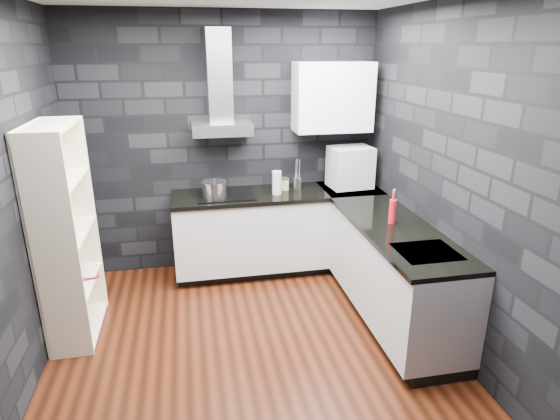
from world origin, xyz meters
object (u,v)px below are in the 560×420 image
object	(u,v)px
pot	(215,190)
appliance_garage	(350,167)
bookshelf	(66,235)
glass_vase	(277,183)
fruit_bowl	(64,233)
utensil_crock	(297,183)
red_bottle	(392,212)
storage_jar	(284,185)

from	to	relation	value
pot	appliance_garage	world-z (taller)	appliance_garage
pot	bookshelf	distance (m)	1.47
glass_vase	fruit_bowl	distance (m)	2.06
utensil_crock	appliance_garage	world-z (taller)	appliance_garage
pot	utensil_crock	xyz separation A→B (m)	(0.89, 0.16, -0.02)
utensil_crock	fruit_bowl	size ratio (longest dim) A/B	0.60
red_bottle	bookshelf	xyz separation A→B (m)	(-2.71, 0.27, -0.11)
appliance_garage	storage_jar	bearing A→B (deg)	171.12
fruit_bowl	glass_vase	bearing A→B (deg)	23.16
red_bottle	fruit_bowl	xyz separation A→B (m)	(-2.71, 0.21, -0.07)
red_bottle	fruit_bowl	world-z (taller)	red_bottle
pot	bookshelf	world-z (taller)	bookshelf
appliance_garage	bookshelf	xyz separation A→B (m)	(-2.71, -0.84, -0.22)
utensil_crock	bookshelf	size ratio (longest dim) A/B	0.07
utensil_crock	fruit_bowl	bearing A→B (deg)	-155.62
pot	appliance_garage	distance (m)	1.46
storage_jar	red_bottle	world-z (taller)	red_bottle
storage_jar	utensil_crock	size ratio (longest dim) A/B	0.95
storage_jar	fruit_bowl	distance (m)	2.21
glass_vase	appliance_garage	distance (m)	0.83
bookshelf	glass_vase	bearing A→B (deg)	33.69
appliance_garage	red_bottle	world-z (taller)	appliance_garage
utensil_crock	fruit_bowl	xyz separation A→B (m)	(-2.15, -0.97, -0.02)
storage_jar	appliance_garage	distance (m)	0.73
glass_vase	fruit_bowl	world-z (taller)	glass_vase
pot	glass_vase	distance (m)	0.64
storage_jar	bookshelf	bearing A→B (deg)	-156.18
appliance_garage	fruit_bowl	bearing A→B (deg)	-166.74
storage_jar	utensil_crock	world-z (taller)	utensil_crock
red_bottle	bookshelf	bearing A→B (deg)	174.24
appliance_garage	red_bottle	distance (m)	1.11
pot	red_bottle	bearing A→B (deg)	-35.28
glass_vase	bookshelf	size ratio (longest dim) A/B	0.13
red_bottle	glass_vase	bearing A→B (deg)	128.51
storage_jar	red_bottle	bearing A→B (deg)	-58.56
glass_vase	red_bottle	world-z (taller)	glass_vase
glass_vase	appliance_garage	bearing A→B (deg)	5.90
red_bottle	appliance_garage	bearing A→B (deg)	89.92
glass_vase	bookshelf	bearing A→B (deg)	-158.36
fruit_bowl	utensil_crock	bearing A→B (deg)	24.38
utensil_crock	red_bottle	size ratio (longest dim) A/B	0.57
fruit_bowl	storage_jar	bearing A→B (deg)	25.21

